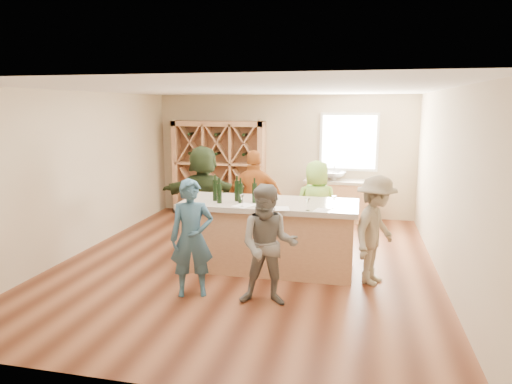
% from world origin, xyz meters
% --- Properties ---
extents(floor, '(6.00, 7.00, 0.10)m').
position_xyz_m(floor, '(0.00, 0.00, -0.05)').
color(floor, brown).
rests_on(floor, ground).
extents(ceiling, '(6.00, 7.00, 0.10)m').
position_xyz_m(ceiling, '(0.00, 0.00, 2.85)').
color(ceiling, white).
rests_on(ceiling, ground).
extents(wall_back, '(6.00, 0.10, 2.80)m').
position_xyz_m(wall_back, '(0.00, 3.55, 1.40)').
color(wall_back, '#C7B390').
rests_on(wall_back, ground).
extents(wall_front, '(6.00, 0.10, 2.80)m').
position_xyz_m(wall_front, '(0.00, -3.55, 1.40)').
color(wall_front, '#C7B390').
rests_on(wall_front, ground).
extents(wall_left, '(0.10, 7.00, 2.80)m').
position_xyz_m(wall_left, '(-3.05, 0.00, 1.40)').
color(wall_left, '#C7B390').
rests_on(wall_left, ground).
extents(wall_right, '(0.10, 7.00, 2.80)m').
position_xyz_m(wall_right, '(3.05, 0.00, 1.40)').
color(wall_right, '#C7B390').
rests_on(wall_right, ground).
extents(window_frame, '(1.30, 0.06, 1.30)m').
position_xyz_m(window_frame, '(1.50, 3.47, 1.75)').
color(window_frame, white).
rests_on(window_frame, wall_back).
extents(window_pane, '(1.18, 0.01, 1.18)m').
position_xyz_m(window_pane, '(1.50, 3.44, 1.75)').
color(window_pane, white).
rests_on(window_pane, wall_back).
extents(wine_rack, '(2.20, 0.45, 2.20)m').
position_xyz_m(wine_rack, '(-1.50, 3.27, 1.10)').
color(wine_rack, tan).
rests_on(wine_rack, floor).
extents(back_counter_base, '(1.60, 0.58, 0.86)m').
position_xyz_m(back_counter_base, '(1.40, 3.20, 0.43)').
color(back_counter_base, tan).
rests_on(back_counter_base, floor).
extents(back_counter_top, '(1.70, 0.62, 0.06)m').
position_xyz_m(back_counter_top, '(1.40, 3.20, 0.89)').
color(back_counter_top, '#B7A896').
rests_on(back_counter_top, back_counter_base).
extents(sink, '(0.54, 0.54, 0.19)m').
position_xyz_m(sink, '(1.20, 3.20, 1.01)').
color(sink, silver).
rests_on(sink, back_counter_top).
extents(faucet, '(0.02, 0.02, 0.30)m').
position_xyz_m(faucet, '(1.20, 3.38, 1.07)').
color(faucet, silver).
rests_on(faucet, back_counter_top).
extents(tasting_counter_base, '(2.60, 1.00, 1.00)m').
position_xyz_m(tasting_counter_base, '(0.40, -0.18, 0.50)').
color(tasting_counter_base, tan).
rests_on(tasting_counter_base, floor).
extents(tasting_counter_top, '(2.72, 1.12, 0.08)m').
position_xyz_m(tasting_counter_top, '(0.40, -0.18, 1.04)').
color(tasting_counter_top, '#B7A896').
rests_on(tasting_counter_top, tasting_counter_base).
extents(wine_bottle_a, '(0.09, 0.09, 0.33)m').
position_xyz_m(wine_bottle_a, '(-0.45, -0.29, 1.24)').
color(wine_bottle_a, black).
rests_on(wine_bottle_a, tasting_counter_top).
extents(wine_bottle_b, '(0.09, 0.09, 0.31)m').
position_xyz_m(wine_bottle_b, '(-0.33, -0.45, 1.23)').
color(wine_bottle_b, black).
rests_on(wine_bottle_b, tasting_counter_top).
extents(wine_bottle_c, '(0.10, 0.10, 0.32)m').
position_xyz_m(wine_bottle_c, '(-0.10, -0.25, 1.24)').
color(wine_bottle_c, black).
rests_on(wine_bottle_c, tasting_counter_top).
extents(wine_bottle_d, '(0.10, 0.10, 0.31)m').
position_xyz_m(wine_bottle_d, '(-0.02, -0.36, 1.23)').
color(wine_bottle_d, black).
rests_on(wine_bottle_d, tasting_counter_top).
extents(wine_bottle_e, '(0.10, 0.10, 0.30)m').
position_xyz_m(wine_bottle_e, '(0.19, -0.30, 1.23)').
color(wine_bottle_e, black).
rests_on(wine_bottle_e, tasting_counter_top).
extents(wine_glass_a, '(0.09, 0.09, 0.18)m').
position_xyz_m(wine_glass_a, '(0.08, -0.63, 1.17)').
color(wine_glass_a, white).
rests_on(wine_glass_a, tasting_counter_top).
extents(wine_glass_b, '(0.09, 0.09, 0.19)m').
position_xyz_m(wine_glass_b, '(0.57, -0.67, 1.18)').
color(wine_glass_b, white).
rests_on(wine_glass_b, tasting_counter_top).
extents(wine_glass_c, '(0.09, 0.09, 0.18)m').
position_xyz_m(wine_glass_c, '(1.05, -0.66, 1.17)').
color(wine_glass_c, white).
rests_on(wine_glass_c, tasting_counter_top).
extents(wine_glass_e, '(0.08, 0.08, 0.17)m').
position_xyz_m(wine_glass_e, '(1.40, -0.42, 1.17)').
color(wine_glass_e, white).
rests_on(wine_glass_e, tasting_counter_top).
extents(tasting_menu_a, '(0.35, 0.40, 0.00)m').
position_xyz_m(tasting_menu_a, '(0.09, -0.54, 1.08)').
color(tasting_menu_a, white).
rests_on(tasting_menu_a, tasting_counter_top).
extents(tasting_menu_b, '(0.27, 0.33, 0.00)m').
position_xyz_m(tasting_menu_b, '(0.67, -0.62, 1.08)').
color(tasting_menu_b, white).
rests_on(tasting_menu_b, tasting_counter_top).
extents(tasting_menu_c, '(0.25, 0.31, 0.00)m').
position_xyz_m(tasting_menu_c, '(1.25, -0.61, 1.08)').
color(tasting_menu_c, white).
rests_on(tasting_menu_c, tasting_counter_top).
extents(person_near_left, '(0.69, 0.60, 1.60)m').
position_xyz_m(person_near_left, '(-0.41, -1.44, 0.80)').
color(person_near_left, '#335972').
rests_on(person_near_left, floor).
extents(person_near_right, '(0.81, 0.50, 1.58)m').
position_xyz_m(person_near_right, '(0.65, -1.51, 0.79)').
color(person_near_right, slate).
rests_on(person_near_right, floor).
extents(person_server, '(0.86, 1.13, 1.59)m').
position_xyz_m(person_server, '(2.01, -0.46, 0.79)').
color(person_server, gray).
rests_on(person_server, floor).
extents(person_far_mid, '(1.14, 0.76, 1.79)m').
position_xyz_m(person_far_mid, '(-0.04, 0.73, 0.89)').
color(person_far_mid, '#994C19').
rests_on(person_far_mid, floor).
extents(person_far_right, '(0.92, 0.76, 1.62)m').
position_xyz_m(person_far_right, '(1.04, 0.86, 0.81)').
color(person_far_right, '#8CC64C').
rests_on(person_far_right, floor).
extents(person_far_left, '(1.74, 0.67, 1.85)m').
position_xyz_m(person_far_left, '(-1.03, 0.82, 0.93)').
color(person_far_left, '#263319').
rests_on(person_far_left, floor).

